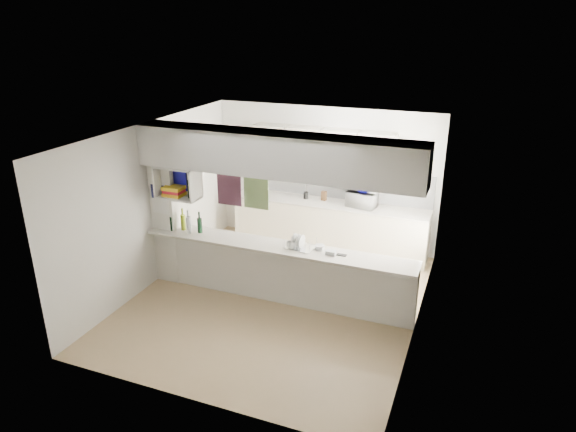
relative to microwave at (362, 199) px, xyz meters
The scene contains 16 objects.
floor 2.48m from the microwave, 110.58° to the right, with size 4.80×4.80×0.00m, color tan.
ceiling 2.72m from the microwave, 110.58° to the right, with size 4.80×4.80×0.00m, color white.
wall_back 0.88m from the microwave, 159.32° to the left, with size 4.20×4.20×0.00m, color silver.
wall_left 3.58m from the microwave, 143.96° to the right, with size 4.80×4.80×0.00m, color silver.
wall_right 2.49m from the microwave, 58.05° to the right, with size 4.80×4.80×0.00m, color silver.
servery_partition 2.39m from the microwave, 114.61° to the right, with size 4.20×0.50×2.60m.
cubby_shelf 3.27m from the microwave, 137.43° to the right, with size 0.65×0.35×0.50m.
kitchen_run 0.67m from the microwave, behind, with size 3.60×0.63×2.24m.
microwave is the anchor object (origin of this frame).
bowl 0.17m from the microwave, 45.15° to the right, with size 0.23×0.23×0.06m, color #0C0B7D.
dish_rack 2.10m from the microwave, 101.51° to the right, with size 0.43×0.35×0.21m.
cup 2.20m from the microwave, 104.01° to the right, with size 0.13×0.13×0.10m, color white.
wine_bottles 3.13m from the microwave, 137.39° to the right, with size 0.53×0.16×0.38m.
plastic_tubs 2.05m from the microwave, 91.35° to the right, with size 0.49×0.22×0.07m.
utensil_jar 1.08m from the microwave, behind, with size 0.09×0.09×0.13m, color black.
knife_block 0.74m from the microwave, behind, with size 0.09×0.07×0.18m, color #4F331B.
Camera 1 is at (2.68, -6.38, 4.05)m, focal length 32.00 mm.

